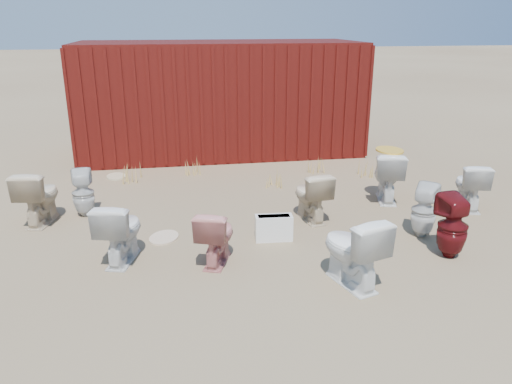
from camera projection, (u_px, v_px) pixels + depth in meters
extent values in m
plane|color=brown|center=(264.00, 246.00, 6.60)|extent=(100.00, 100.00, 0.00)
cube|color=#490D0C|center=(220.00, 98.00, 11.05)|extent=(6.00, 2.40, 2.40)
imported|color=silver|center=(120.00, 231.00, 6.08)|extent=(0.63, 0.87, 0.79)
imported|color=tan|center=(216.00, 236.00, 6.05)|extent=(0.61, 0.79, 0.71)
imported|color=white|center=(352.00, 250.00, 5.52)|extent=(0.70, 0.93, 0.85)
imported|color=#5B0F12|center=(453.00, 226.00, 6.18)|extent=(0.41, 0.41, 0.82)
imported|color=white|center=(470.00, 186.00, 7.81)|extent=(0.60, 0.82, 0.75)
imported|color=silver|center=(83.00, 193.00, 7.51)|extent=(0.37, 0.37, 0.72)
imported|color=beige|center=(39.00, 196.00, 7.23)|extent=(0.60, 0.88, 0.82)
imported|color=beige|center=(311.00, 196.00, 7.36)|extent=(0.53, 0.80, 0.76)
imported|color=white|center=(387.00, 176.00, 8.15)|extent=(0.68, 0.92, 0.84)
imported|color=silver|center=(424.00, 211.00, 6.79)|extent=(0.48, 0.48, 0.74)
ellipsoid|color=gold|center=(390.00, 150.00, 8.01)|extent=(0.42, 0.53, 0.02)
cube|color=white|center=(274.00, 228.00, 6.73)|extent=(0.51, 0.23, 0.35)
ellipsoid|color=beige|center=(164.00, 237.00, 6.82)|extent=(0.54, 0.60, 0.02)
ellipsoid|color=#C2B68D|center=(116.00, 176.00, 9.50)|extent=(0.45, 0.53, 0.02)
cone|color=#B18F46|center=(133.00, 173.00, 9.21)|extent=(0.36, 0.36, 0.32)
cone|color=#B18F46|center=(271.00, 179.00, 8.88)|extent=(0.32, 0.32, 0.29)
cone|color=#B18F46|center=(366.00, 169.00, 9.47)|extent=(0.36, 0.36, 0.30)
cone|color=#B18F46|center=(192.00, 166.00, 9.65)|extent=(0.30, 0.30, 0.30)
cone|color=#B18F46|center=(316.00, 165.00, 9.80)|extent=(0.34, 0.34, 0.28)
cone|color=#B18F46|center=(435.00, 204.00, 7.72)|extent=(0.28, 0.28, 0.26)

